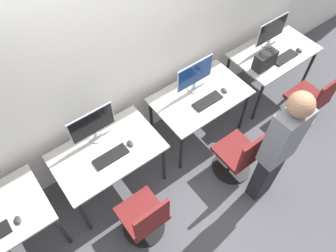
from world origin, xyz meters
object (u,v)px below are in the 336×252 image
(mouse_left, at_px, (130,143))
(monitor_far_right, at_px, (272,31))
(keyboard_left, at_px, (111,157))
(office_chair_left, at_px, (145,219))
(keyboard_far_right, at_px, (285,58))
(keyboard_right, at_px, (207,101))
(monitor_left, at_px, (92,125))
(office_chair_right, at_px, (239,157))
(mouse_far_left, at_px, (18,220))
(mouse_right, at_px, (224,90))
(office_chair_far_right, at_px, (308,103))
(monitor_right, at_px, (195,75))
(mouse_far_right, at_px, (299,50))
(handbag, at_px, (265,60))
(person_right, at_px, (279,148))

(mouse_left, bearing_deg, monitor_far_right, 5.24)
(keyboard_left, xyz_separation_m, office_chair_left, (-0.03, -0.62, -0.41))
(keyboard_far_right, bearing_deg, keyboard_right, 177.96)
(monitor_left, distance_m, keyboard_right, 1.36)
(keyboard_right, bearing_deg, monitor_far_right, 11.41)
(office_chair_right, bearing_deg, mouse_far_left, 165.53)
(office_chair_left, relative_size, mouse_right, 9.61)
(keyboard_far_right, bearing_deg, keyboard_left, 178.22)
(monitor_far_right, distance_m, office_chair_far_right, 1.07)
(office_chair_right, height_order, monitor_far_right, monitor_far_right)
(monitor_right, xyz_separation_m, mouse_far_right, (1.56, -0.33, -0.22))
(handbag, bearing_deg, office_chair_right, -146.02)
(keyboard_far_right, relative_size, handbag, 1.26)
(mouse_far_right, bearing_deg, monitor_right, 168.16)
(monitor_far_right, xyz_separation_m, office_chair_far_right, (0.02, -0.85, -0.64))
(handbag, bearing_deg, monitor_left, 171.85)
(monitor_left, relative_size, mouse_right, 5.63)
(monitor_right, distance_m, mouse_right, 0.43)
(mouse_right, height_order, monitor_far_right, monitor_far_right)
(monitor_left, height_order, keyboard_right, monitor_left)
(person_right, height_order, handbag, person_right)
(office_chair_left, relative_size, handbag, 2.88)
(monitor_left, xyz_separation_m, mouse_far_right, (2.86, -0.41, -0.22))
(monitor_right, bearing_deg, keyboard_far_right, -13.08)
(keyboard_far_right, distance_m, office_chair_far_right, 0.68)
(keyboard_left, distance_m, office_chair_far_right, 2.72)
(keyboard_left, xyz_separation_m, office_chair_far_right, (2.62, -0.63, -0.41))
(keyboard_right, bearing_deg, mouse_far_left, -179.17)
(mouse_right, distance_m, monitor_far_right, 1.09)
(office_chair_right, xyz_separation_m, office_chair_far_right, (1.33, 0.04, 0.00))
(mouse_left, bearing_deg, person_right, -44.19)
(office_chair_right, distance_m, monitor_far_right, 1.71)
(office_chair_right, bearing_deg, mouse_far_right, 19.77)
(keyboard_left, height_order, office_chair_far_right, office_chair_far_right)
(monitor_left, distance_m, person_right, 1.89)
(mouse_far_left, xyz_separation_m, keyboard_right, (2.33, 0.03, -0.01))
(person_right, xyz_separation_m, monitor_far_right, (1.27, 1.26, 0.02))
(mouse_far_left, relative_size, mouse_right, 1.00)
(monitor_left, distance_m, office_chair_far_right, 2.85)
(mouse_right, distance_m, person_right, 1.05)
(monitor_far_right, bearing_deg, office_chair_far_right, -88.80)
(monitor_left, height_order, office_chair_far_right, monitor_left)
(person_right, bearing_deg, office_chair_far_right, 17.52)
(mouse_far_right, bearing_deg, keyboard_right, 177.39)
(mouse_left, bearing_deg, office_chair_right, -33.17)
(monitor_far_right, xyz_separation_m, keyboard_far_right, (-0.00, -0.31, -0.23))
(mouse_far_left, bearing_deg, keyboard_right, 0.83)
(monitor_far_right, bearing_deg, keyboard_far_right, -90.00)
(person_right, xyz_separation_m, keyboard_far_right, (1.27, 0.95, -0.21))
(keyboard_right, relative_size, mouse_far_right, 4.21)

